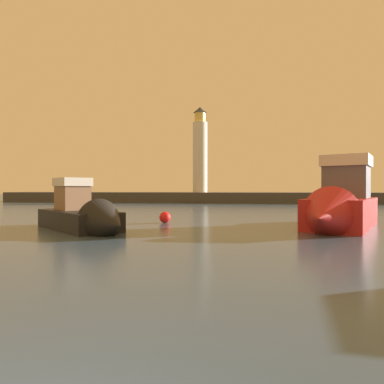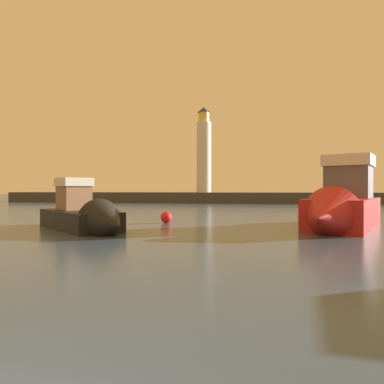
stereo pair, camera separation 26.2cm
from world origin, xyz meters
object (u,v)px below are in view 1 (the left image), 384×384
Objects in this scene: lighthouse at (200,152)px; mooring_buoy at (165,217)px; motorboat_0 at (88,217)px; motorboat_2 at (339,205)px.

mooring_buoy is at bearing -86.36° from lighthouse.
lighthouse is 39.61m from motorboat_0.
motorboat_2 reaches higher than mooring_buoy.
lighthouse is 35.16m from mooring_buoy.
motorboat_0 is at bearing -91.08° from lighthouse.
lighthouse reaches higher than motorboat_0.
lighthouse reaches higher than mooring_buoy.
motorboat_2 reaches higher than motorboat_0.
motorboat_0 is 10.12× the size of mooring_buoy.
lighthouse is 1.41× the size of motorboat_2.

